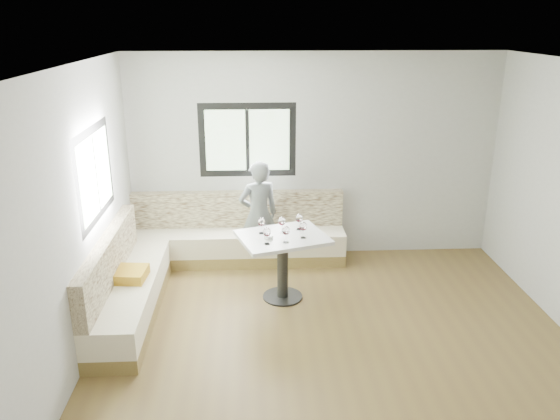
% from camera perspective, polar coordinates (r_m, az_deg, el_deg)
% --- Properties ---
extents(room, '(5.01, 5.01, 2.81)m').
position_cam_1_polar(room, '(5.16, 5.64, -0.87)').
color(room, brown).
rests_on(room, ground).
extents(banquette, '(2.90, 2.80, 0.95)m').
position_cam_1_polar(banquette, '(7.00, -8.91, -4.98)').
color(banquette, olive).
rests_on(banquette, ground).
extents(table, '(1.16, 1.02, 0.80)m').
position_cam_1_polar(table, '(6.42, 0.28, -4.37)').
color(table, black).
rests_on(table, ground).
extents(person, '(0.62, 0.49, 1.47)m').
position_cam_1_polar(person, '(7.22, -2.25, -0.51)').
color(person, slate).
rests_on(person, ground).
extents(olive_ramekin, '(0.11, 0.11, 0.04)m').
position_cam_1_polar(olive_ramekin, '(6.26, -1.21, -2.80)').
color(olive_ramekin, white).
rests_on(olive_ramekin, table).
extents(wine_glass_a, '(0.09, 0.09, 0.20)m').
position_cam_1_polar(wine_glass_a, '(6.07, -1.38, -2.39)').
color(wine_glass_a, white).
rests_on(wine_glass_a, table).
extents(wine_glass_b, '(0.09, 0.09, 0.20)m').
position_cam_1_polar(wine_glass_b, '(6.11, 0.63, -2.22)').
color(wine_glass_b, white).
rests_on(wine_glass_b, table).
extents(wine_glass_c, '(0.09, 0.09, 0.20)m').
position_cam_1_polar(wine_glass_c, '(6.24, 2.45, -1.78)').
color(wine_glass_c, white).
rests_on(wine_glass_c, table).
extents(wine_glass_d, '(0.09, 0.09, 0.20)m').
position_cam_1_polar(wine_glass_d, '(6.39, 0.18, -1.22)').
color(wine_glass_d, white).
rests_on(wine_glass_d, table).
extents(wine_glass_e, '(0.09, 0.09, 0.20)m').
position_cam_1_polar(wine_glass_e, '(6.49, 2.01, -0.91)').
color(wine_glass_e, white).
rests_on(wine_glass_e, table).
extents(wine_glass_f, '(0.09, 0.09, 0.20)m').
position_cam_1_polar(wine_glass_f, '(6.37, -1.94, -1.31)').
color(wine_glass_f, white).
rests_on(wine_glass_f, table).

